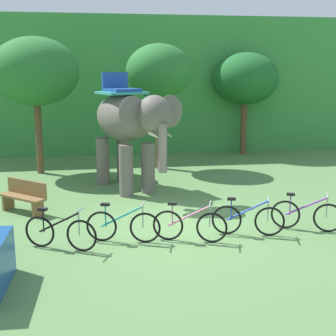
{
  "coord_description": "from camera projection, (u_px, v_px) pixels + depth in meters",
  "views": [
    {
      "loc": [
        -1.87,
        -10.79,
        3.8
      ],
      "look_at": [
        -0.12,
        1.0,
        1.3
      ],
      "focal_mm": 49.34,
      "sensor_mm": 36.0,
      "label": 1
    }
  ],
  "objects": [
    {
      "name": "wooden_bench",
      "position": [
        24.0,
        196.0,
        12.59
      ],
      "size": [
        1.4,
        1.29,
        0.89
      ],
      "color": "brown",
      "rests_on": "ground"
    },
    {
      "name": "bike_purple",
      "position": [
        306.0,
        215.0,
        11.2
      ],
      "size": [
        1.58,
        0.8,
        0.92
      ],
      "color": "black",
      "rests_on": "ground"
    },
    {
      "name": "ground_plane",
      "position": [
        179.0,
        227.0,
        11.5
      ],
      "size": [
        80.0,
        80.0,
        0.0
      ],
      "primitive_type": "plane",
      "color": "#567F47"
    },
    {
      "name": "tree_center",
      "position": [
        159.0,
        73.0,
        17.71
      ],
      "size": [
        2.56,
        2.56,
        4.85
      ],
      "color": "brown",
      "rests_on": "ground"
    },
    {
      "name": "bike_teal",
      "position": [
        123.0,
        226.0,
        10.42
      ],
      "size": [
        1.67,
        0.59,
        0.92
      ],
      "color": "black",
      "rests_on": "ground"
    },
    {
      "name": "bike_pink",
      "position": [
        190.0,
        225.0,
        10.45
      ],
      "size": [
        1.65,
        0.67,
        0.92
      ],
      "color": "black",
      "rests_on": "ground"
    },
    {
      "name": "bike_black",
      "position": [
        60.0,
        232.0,
        10.0
      ],
      "size": [
        1.59,
        0.79,
        0.92
      ],
      "color": "black",
      "rests_on": "ground"
    },
    {
      "name": "tree_right",
      "position": [
        245.0,
        79.0,
        20.94
      ],
      "size": [
        3.02,
        3.02,
        4.66
      ],
      "color": "brown",
      "rests_on": "ground"
    },
    {
      "name": "tree_far_right",
      "position": [
        35.0,
        72.0,
        16.83
      ],
      "size": [
        3.19,
        3.19,
        5.05
      ],
      "color": "brown",
      "rests_on": "ground"
    },
    {
      "name": "bike_blue",
      "position": [
        248.0,
        219.0,
        10.86
      ],
      "size": [
        1.67,
        0.62,
        0.92
      ],
      "color": "black",
      "rests_on": "ground"
    },
    {
      "name": "elephant",
      "position": [
        128.0,
        123.0,
        14.6
      ],
      "size": [
        2.92,
        4.19,
        3.78
      ],
      "color": "#665E56",
      "rests_on": "ground"
    },
    {
      "name": "foliage_hedge",
      "position": [
        135.0,
        84.0,
        23.84
      ],
      "size": [
        36.0,
        6.0,
        6.28
      ],
      "primitive_type": "cube",
      "color": "#3D8E42",
      "rests_on": "ground"
    }
  ]
}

